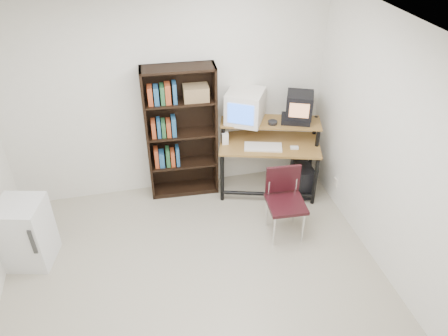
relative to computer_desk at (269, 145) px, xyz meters
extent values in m
cube|color=#B2AA94|center=(-1.23, -1.62, -0.70)|extent=(4.00, 4.00, 0.01)
cube|color=white|center=(-1.23, -1.62, 1.91)|extent=(4.00, 4.00, 0.01)
cube|color=white|center=(-1.23, 0.38, 0.61)|extent=(4.00, 0.01, 2.60)
cube|color=white|center=(0.77, -1.62, 0.61)|extent=(0.01, 4.00, 2.60)
cube|color=olive|center=(-0.01, -0.02, 0.03)|extent=(1.39, 0.97, 0.03)
cube|color=olive|center=(0.03, 0.10, 0.28)|extent=(1.32, 0.73, 0.02)
cylinder|color=black|center=(-0.65, -0.12, -0.33)|extent=(0.05, 0.05, 0.72)
cylinder|color=black|center=(0.48, -0.46, -0.33)|extent=(0.05, 0.05, 0.72)
cylinder|color=black|center=(-0.49, 0.41, -0.20)|extent=(0.05, 0.05, 0.98)
cylinder|color=black|center=(0.64, 0.07, -0.20)|extent=(0.05, 0.05, 0.98)
cylinder|color=black|center=(-0.09, -0.29, -0.57)|extent=(1.15, 0.39, 0.05)
cube|color=silver|center=(-0.29, 0.20, 0.48)|extent=(0.59, 0.59, 0.41)
cube|color=blue|center=(-0.40, 0.00, 0.48)|extent=(0.29, 0.17, 0.26)
cube|color=black|center=(0.33, 0.02, 0.32)|extent=(0.43, 0.37, 0.08)
cube|color=black|center=(0.37, 0.04, 0.51)|extent=(0.42, 0.41, 0.30)
cube|color=tan|center=(0.31, -0.11, 0.51)|extent=(0.22, 0.10, 0.18)
cylinder|color=#26262B|center=(0.03, 0.02, 0.30)|extent=(0.13, 0.13, 0.05)
cube|color=silver|center=(-0.12, -0.11, 0.04)|extent=(0.51, 0.34, 0.03)
cube|color=black|center=(0.26, -0.23, 0.03)|extent=(0.28, 0.27, 0.01)
cube|color=white|center=(0.25, -0.22, 0.05)|extent=(0.11, 0.08, 0.03)
cube|color=silver|center=(-0.57, 0.09, 0.11)|extent=(0.09, 0.08, 0.17)
cube|color=black|center=(0.43, -0.17, -0.48)|extent=(0.22, 0.46, 0.42)
cube|color=black|center=(-0.08, -0.92, -0.24)|extent=(0.45, 0.45, 0.04)
cube|color=black|center=(-0.07, -0.73, -0.02)|extent=(0.40, 0.06, 0.34)
cylinder|color=silver|center=(-0.27, -1.08, -0.48)|extent=(0.02, 0.02, 0.43)
cylinder|color=silver|center=(0.08, -1.10, -0.48)|extent=(0.02, 0.02, 0.43)
cylinder|color=silver|center=(-0.24, -0.74, -0.48)|extent=(0.02, 0.02, 0.43)
cylinder|color=silver|center=(0.10, -0.76, -0.48)|extent=(0.02, 0.02, 0.43)
cube|color=black|center=(-1.53, 0.23, 0.19)|extent=(0.05, 0.30, 1.76)
cube|color=black|center=(-0.68, 0.18, 0.19)|extent=(0.05, 0.30, 1.76)
cube|color=black|center=(-1.09, 0.35, 0.19)|extent=(0.88, 0.07, 1.76)
cube|color=black|center=(-1.10, 0.21, 1.05)|extent=(0.90, 0.34, 0.03)
cube|color=black|center=(-1.10, 0.21, -0.66)|extent=(0.90, 0.34, 0.06)
cube|color=black|center=(-1.10, 0.21, -0.25)|extent=(0.84, 0.32, 0.03)
cube|color=black|center=(-1.10, 0.21, 0.19)|extent=(0.84, 0.32, 0.02)
cube|color=black|center=(-1.10, 0.21, 0.63)|extent=(0.84, 0.32, 0.02)
cube|color=olive|center=(-0.90, 0.20, 0.73)|extent=(0.31, 0.23, 0.18)
cube|color=silver|center=(-2.95, -0.68, -0.30)|extent=(0.56, 0.56, 0.79)
cube|color=#333333|center=(-2.83, -0.95, -0.20)|extent=(0.04, 0.02, 0.31)
cube|color=beige|center=(0.76, -0.47, -0.39)|extent=(0.02, 0.08, 0.12)
camera|label=1|loc=(-1.66, -4.54, 2.94)|focal=35.00mm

